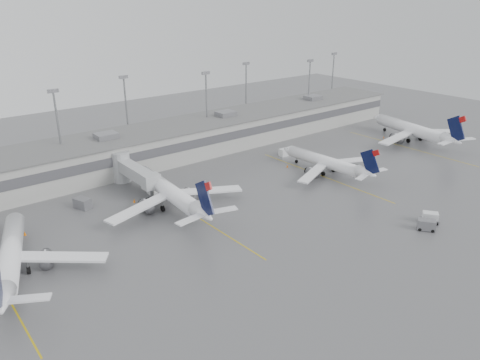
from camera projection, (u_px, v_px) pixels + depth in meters
ground at (356, 237)px, 82.03m from camera, size 260.00×260.00×0.00m
terminal at (180, 139)px, 122.65m from camera, size 152.00×17.00×9.45m
light_masts at (167, 106)px, 123.95m from camera, size 142.40×8.00×20.60m
jet_bridge_right at (130, 170)px, 101.99m from camera, size 4.00×17.20×7.00m
stand_markings at (266, 194)px, 99.48m from camera, size 105.25×40.00×0.01m
jet_far_left at (10, 256)px, 69.82m from camera, size 26.78×30.49×10.18m
jet_mid_left at (171, 192)px, 92.12m from camera, size 29.07×32.66×10.56m
jet_mid_right at (327, 162)px, 110.11m from camera, size 25.11×28.18×9.11m
jet_far_right at (414, 130)px, 134.23m from camera, size 29.70×33.65×11.03m
baggage_tug at (430, 219)px, 86.87m from camera, size 3.43×3.71×2.04m
baggage_cart at (426, 225)px, 84.06m from camera, size 3.23×3.51×1.97m
gse_uld_b at (153, 189)px, 99.79m from camera, size 2.53×1.81×1.69m
gse_uld_c at (285, 152)px, 122.88m from camera, size 2.83×1.98×1.92m
gse_loader at (83, 203)px, 92.69m from camera, size 3.11×3.84×2.08m
cone_a at (25, 233)px, 82.39m from camera, size 0.50×0.50×0.79m
cone_b at (134, 201)px, 95.50m from camera, size 0.48×0.48×0.76m
cone_c at (287, 166)px, 114.83m from camera, size 0.46×0.46×0.73m
cone_d at (384, 137)px, 138.14m from camera, size 0.41×0.41×0.66m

